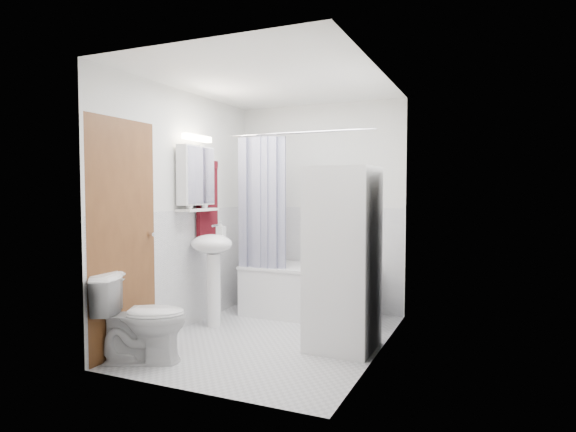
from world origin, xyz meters
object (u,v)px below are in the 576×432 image
at_px(bathtub, 309,289).
at_px(toilet, 142,318).
at_px(sink, 212,258).
at_px(washer_dryer, 343,258).

height_order(bathtub, toilet, toilet).
bearing_deg(sink, toilet, -88.26).
bearing_deg(bathtub, sink, -134.76).
distance_m(bathtub, sink, 1.15).
distance_m(bathtub, toilet, 2.02).
xyz_separation_m(bathtub, sink, (-0.76, -0.77, 0.40)).
distance_m(washer_dryer, toilet, 1.76).
bearing_deg(washer_dryer, toilet, -143.68).
xyz_separation_m(washer_dryer, toilet, (-1.40, -0.97, -0.44)).
relative_size(bathtub, washer_dryer, 0.90).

